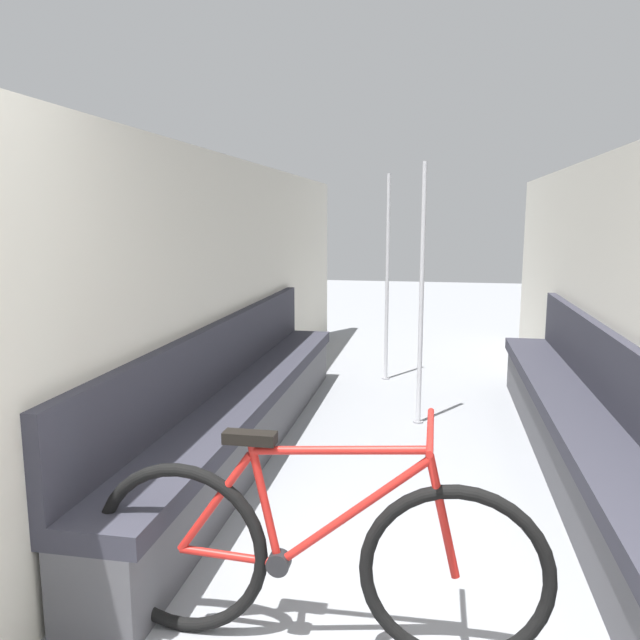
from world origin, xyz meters
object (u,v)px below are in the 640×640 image
Objects in this scene: bench_seat_row_left at (245,407)px; grab_pole_far at (421,300)px; bicycle at (312,557)px; grab_pole_near at (387,282)px; bench_seat_row_right at (579,427)px.

bench_seat_row_left is 2.05× the size of grab_pole_far.
bicycle is 0.86× the size of grab_pole_far.
grab_pole_near is at bearing 69.22° from bench_seat_row_left.
bench_seat_row_left is 1.00× the size of bench_seat_row_right.
grab_pole_near is at bearing 123.01° from bench_seat_row_right.
bench_seat_row_right is (2.23, 0.00, 0.00)m from bench_seat_row_left.
grab_pole_near is at bearing 105.56° from grab_pole_far.
bench_seat_row_right is 2.05× the size of grab_pole_far.
grab_pole_far is at bearing 98.94° from bicycle.
bicycle is (-1.36, -1.94, 0.06)m from bench_seat_row_right.
bicycle is at bearing -96.69° from grab_pole_far.
bench_seat_row_left is at bearing 129.78° from bicycle.
bench_seat_row_left is 2.39× the size of bicycle.
bench_seat_row_left is 2.05× the size of grab_pole_near.
bench_seat_row_left is 2.42m from grab_pole_near.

